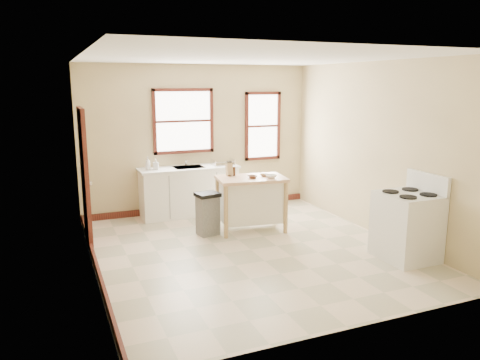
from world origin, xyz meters
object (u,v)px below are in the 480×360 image
soap_bottle_a (148,163)px  pepper_grinder (234,171)px  kitchen_island (251,204)px  knife_block (229,170)px  bowl_c (271,176)px  dish_rack (223,162)px  bowl_a (253,177)px  gas_stove (407,217)px  soap_bottle_b (156,164)px  bowl_b (265,175)px  trash_bin (208,214)px

soap_bottle_a → pepper_grinder: 1.64m
kitchen_island → knife_block: knife_block is taller
soap_bottle_a → bowl_c: size_ratio=1.30×
kitchen_island → knife_block: 0.68m
dish_rack → bowl_c: bearing=-81.4°
bowl_a → bowl_c: size_ratio=0.90×
bowl_c → dish_rack: bearing=101.9°
knife_block → gas_stove: (1.78, -2.31, -0.41)m
soap_bottle_b → kitchen_island: soap_bottle_b is taller
bowl_b → gas_stove: bearing=-58.6°
trash_bin → gas_stove: gas_stove is taller
pepper_grinder → bowl_a: pepper_grinder is taller
kitchen_island → knife_block: size_ratio=5.59×
soap_bottle_a → bowl_a: size_ratio=1.45×
soap_bottle_a → trash_bin: soap_bottle_a is taller
soap_bottle_b → bowl_c: 2.18m
bowl_b → trash_bin: 1.16m
kitchen_island → bowl_b: 0.54m
soap_bottle_b → gas_stove: gas_stove is taller
kitchen_island → bowl_b: bearing=6.5°
pepper_grinder → trash_bin: (-0.54, -0.19, -0.64)m
knife_block → pepper_grinder: 0.09m
bowl_a → bowl_b: size_ratio=1.11×
pepper_grinder → bowl_b: size_ratio=1.01×
knife_block → pepper_grinder: (0.08, -0.03, -0.02)m
bowl_c → trash_bin: 1.21m
soap_bottle_b → soap_bottle_a: bearing=-161.7°
bowl_c → gas_stove: bearing=-56.7°
trash_bin → gas_stove: bearing=-51.5°
soap_bottle_a → dish_rack: (1.42, -0.03, -0.07)m
bowl_a → soap_bottle_b: bearing=133.7°
bowl_b → gas_stove: (1.25, -2.05, -0.32)m
soap_bottle_a → bowl_c: 2.29m
bowl_b → bowl_c: size_ratio=0.81×
pepper_grinder → bowl_c: 0.65m
soap_bottle_a → trash_bin: bearing=-67.8°
kitchen_island → bowl_a: bearing=-87.9°
kitchen_island → bowl_a: size_ratio=6.80×
soap_bottle_a → soap_bottle_b: soap_bottle_a is taller
knife_block → trash_bin: knife_block is taller
dish_rack → pepper_grinder: 1.05m
kitchen_island → bowl_b: size_ratio=7.55×
gas_stove → knife_block: bearing=127.7°
soap_bottle_a → kitchen_island: bearing=-48.8°
dish_rack → pepper_grinder: (-0.18, -1.04, 0.02)m
soap_bottle_a → bowl_b: size_ratio=1.61×
kitchen_island → bowl_a: (-0.01, -0.07, 0.48)m
soap_bottle_a → bowl_c: bearing=-47.8°
knife_block → trash_bin: 0.84m
pepper_grinder → gas_stove: (1.71, -2.28, -0.38)m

